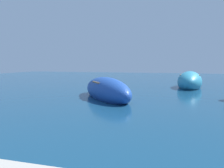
{
  "coord_description": "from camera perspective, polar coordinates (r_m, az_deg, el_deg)",
  "views": [
    {
      "loc": [
        -7.93,
        -4.92,
        2.17
      ],
      "look_at": [
        -12.17,
        10.51,
        0.55
      ],
      "focal_mm": 34.38,
      "sensor_mm": 36.0,
      "label": 1
    }
  ],
  "objects": [
    {
      "name": "moored_boat_3",
      "position": [
        13.06,
        -1.42,
        -1.76
      ],
      "size": [
        4.88,
        5.49,
        1.64
      ],
      "rotation": [
        0.0,
        0.0,
        5.38
      ],
      "color": "#1E479E",
      "rests_on": "ground"
    },
    {
      "name": "moored_boat_4",
      "position": [
        19.77,
        19.96,
        0.6
      ],
      "size": [
        2.53,
        5.01,
        1.82
      ],
      "rotation": [
        0.0,
        0.0,
        1.46
      ],
      "color": "teal",
      "rests_on": "ground"
    }
  ]
}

